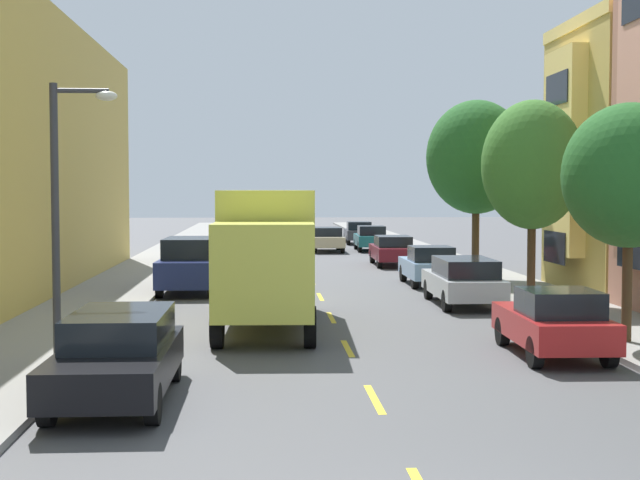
{
  "coord_description": "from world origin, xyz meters",
  "views": [
    {
      "loc": [
        -1.9,
        -8.39,
        3.62
      ],
      "look_at": [
        0.34,
        27.58,
        1.62
      ],
      "focal_mm": 50.86,
      "sensor_mm": 36.0,
      "label": 1
    }
  ],
  "objects_px": {
    "street_lamp": "(64,198)",
    "parked_hatchback_teal": "(371,238)",
    "parked_sedan_burgundy": "(393,250)",
    "parked_hatchback_red": "(554,322)",
    "parked_sedan_orange": "(226,233)",
    "delivery_box_truck": "(268,250)",
    "street_tree_third": "(532,165)",
    "parked_hatchback_sky": "(429,265)",
    "parked_wagon_silver": "(463,280)",
    "street_tree_farthest": "(476,157)",
    "parked_hatchback_charcoal": "(358,233)",
    "street_tree_second": "(629,176)",
    "parked_suv_navy": "(190,265)",
    "parked_wagon_black": "(118,354)",
    "moving_champagne_sedan": "(327,239)"
  },
  "relations": [
    {
      "from": "delivery_box_truck",
      "to": "parked_sedan_burgundy",
      "type": "xyz_separation_m",
      "value": [
        6.02,
        18.8,
        -1.26
      ]
    },
    {
      "from": "parked_sedan_orange",
      "to": "delivery_box_truck",
      "type": "bearing_deg",
      "value": -85.88
    },
    {
      "from": "delivery_box_truck",
      "to": "moving_champagne_sedan",
      "type": "height_order",
      "value": "delivery_box_truck"
    },
    {
      "from": "street_lamp",
      "to": "parked_hatchback_teal",
      "type": "bearing_deg",
      "value": 73.35
    },
    {
      "from": "street_tree_third",
      "to": "street_tree_farthest",
      "type": "relative_size",
      "value": 0.9
    },
    {
      "from": "street_lamp",
      "to": "parked_hatchback_red",
      "type": "distance_m",
      "value": 10.65
    },
    {
      "from": "parked_wagon_silver",
      "to": "parked_wagon_black",
      "type": "height_order",
      "value": "same"
    },
    {
      "from": "street_tree_farthest",
      "to": "parked_hatchback_teal",
      "type": "xyz_separation_m",
      "value": [
        -1.97,
        18.18,
        -4.13
      ]
    },
    {
      "from": "street_lamp",
      "to": "street_tree_second",
      "type": "bearing_deg",
      "value": 7.36
    },
    {
      "from": "street_tree_third",
      "to": "parked_wagon_black",
      "type": "bearing_deg",
      "value": -132.04
    },
    {
      "from": "delivery_box_truck",
      "to": "parked_hatchback_sky",
      "type": "distance_m",
      "value": 11.73
    },
    {
      "from": "street_lamp",
      "to": "parked_hatchback_charcoal",
      "type": "xyz_separation_m",
      "value": [
        10.35,
        41.57,
        -2.71
      ]
    },
    {
      "from": "delivery_box_truck",
      "to": "parked_sedan_orange",
      "type": "bearing_deg",
      "value": 94.12
    },
    {
      "from": "street_tree_second",
      "to": "street_tree_third",
      "type": "height_order",
      "value": "street_tree_third"
    },
    {
      "from": "parked_suv_navy",
      "to": "parked_hatchback_teal",
      "type": "relative_size",
      "value": 1.2
    },
    {
      "from": "parked_hatchback_charcoal",
      "to": "parked_sedan_orange",
      "type": "bearing_deg",
      "value": 177.96
    },
    {
      "from": "street_tree_third",
      "to": "delivery_box_truck",
      "type": "height_order",
      "value": "street_tree_third"
    },
    {
      "from": "parked_suv_navy",
      "to": "street_tree_farthest",
      "type": "bearing_deg",
      "value": 15.4
    },
    {
      "from": "delivery_box_truck",
      "to": "parked_sedan_burgundy",
      "type": "bearing_deg",
      "value": 72.23
    },
    {
      "from": "parked_hatchback_charcoal",
      "to": "parked_sedan_orange",
      "type": "xyz_separation_m",
      "value": [
        -8.84,
        0.32,
        -0.01
      ]
    },
    {
      "from": "street_tree_third",
      "to": "parked_wagon_silver",
      "type": "bearing_deg",
      "value": 173.18
    },
    {
      "from": "parked_sedan_burgundy",
      "to": "parked_hatchback_red",
      "type": "xyz_separation_m",
      "value": [
        0.13,
        -23.67,
        0.01
      ]
    },
    {
      "from": "moving_champagne_sedan",
      "to": "street_lamp",
      "type": "bearing_deg",
      "value": -102.71
    },
    {
      "from": "parked_suv_navy",
      "to": "moving_champagne_sedan",
      "type": "bearing_deg",
      "value": 73.15
    },
    {
      "from": "street_tree_farthest",
      "to": "parked_suv_navy",
      "type": "bearing_deg",
      "value": -164.6
    },
    {
      "from": "moving_champagne_sedan",
      "to": "parked_sedan_orange",
      "type": "bearing_deg",
      "value": 129.06
    },
    {
      "from": "parked_hatchback_sky",
      "to": "parked_wagon_black",
      "type": "bearing_deg",
      "value": -115.62
    },
    {
      "from": "parked_suv_navy",
      "to": "parked_hatchback_teal",
      "type": "height_order",
      "value": "parked_suv_navy"
    },
    {
      "from": "parked_hatchback_red",
      "to": "moving_champagne_sedan",
      "type": "height_order",
      "value": "parked_hatchback_red"
    },
    {
      "from": "parked_hatchback_charcoal",
      "to": "parked_hatchback_red",
      "type": "distance_m",
      "value": 41.03
    },
    {
      "from": "parked_suv_navy",
      "to": "parked_hatchback_sky",
      "type": "relative_size",
      "value": 1.21
    },
    {
      "from": "parked_wagon_silver",
      "to": "parked_sedan_orange",
      "type": "height_order",
      "value": "parked_wagon_silver"
    },
    {
      "from": "parked_hatchback_charcoal",
      "to": "parked_sedan_orange",
      "type": "height_order",
      "value": "parked_hatchback_charcoal"
    },
    {
      "from": "delivery_box_truck",
      "to": "parked_sedan_orange",
      "type": "relative_size",
      "value": 1.79
    },
    {
      "from": "street_tree_farthest",
      "to": "street_tree_second",
      "type": "bearing_deg",
      "value": -90.0
    },
    {
      "from": "street_tree_second",
      "to": "parked_wagon_black",
      "type": "relative_size",
      "value": 1.16
    },
    {
      "from": "street_tree_third",
      "to": "delivery_box_truck",
      "type": "relative_size",
      "value": 0.77
    },
    {
      "from": "street_tree_farthest",
      "to": "parked_hatchback_teal",
      "type": "bearing_deg",
      "value": 96.17
    },
    {
      "from": "parked_hatchback_teal",
      "to": "moving_champagne_sedan",
      "type": "xyz_separation_m",
      "value": [
        -2.63,
        -0.4,
        -0.01
      ]
    },
    {
      "from": "street_lamp",
      "to": "parked_hatchback_sky",
      "type": "height_order",
      "value": "street_lamp"
    },
    {
      "from": "parked_hatchback_charcoal",
      "to": "parked_wagon_black",
      "type": "height_order",
      "value": "same"
    },
    {
      "from": "parked_suv_navy",
      "to": "parked_sedan_burgundy",
      "type": "bearing_deg",
      "value": 50.96
    },
    {
      "from": "parked_hatchback_charcoal",
      "to": "parked_hatchback_teal",
      "type": "distance_m",
      "value": 6.94
    },
    {
      "from": "street_tree_third",
      "to": "street_tree_farthest",
      "type": "distance_m",
      "value": 7.45
    },
    {
      "from": "delivery_box_truck",
      "to": "parked_wagon_silver",
      "type": "distance_m",
      "value": 7.33
    },
    {
      "from": "street_tree_third",
      "to": "parked_hatchback_red",
      "type": "xyz_separation_m",
      "value": [
        -2.03,
        -8.48,
        -3.62
      ]
    },
    {
      "from": "street_tree_second",
      "to": "parked_sedan_orange",
      "type": "xyz_separation_m",
      "value": [
        -10.82,
        40.3,
        -3.19
      ]
    },
    {
      "from": "parked_wagon_black",
      "to": "parked_hatchback_teal",
      "type": "height_order",
      "value": "same"
    },
    {
      "from": "parked_suv_navy",
      "to": "parked_hatchback_charcoal",
      "type": "xyz_separation_m",
      "value": [
        8.92,
        28.12,
        -0.23
      ]
    },
    {
      "from": "parked_wagon_silver",
      "to": "street_tree_farthest",
      "type": "bearing_deg",
      "value": 73.85
    }
  ]
}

